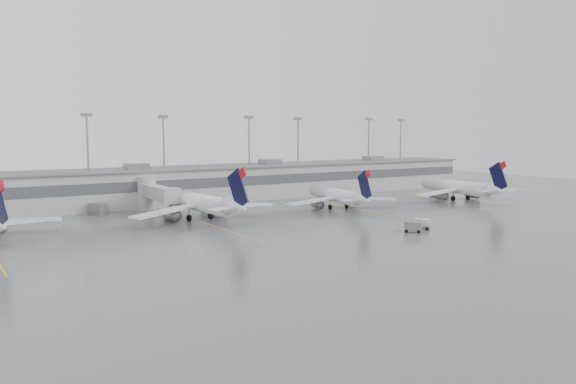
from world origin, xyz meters
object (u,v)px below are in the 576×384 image
jet_mid_left (198,202)px  jet_mid_right (338,195)px  jet_far_right (459,187)px  baggage_tug (421,225)px

jet_mid_left → jet_mid_right: bearing=-10.3°
jet_far_right → jet_mid_right: bearing=-175.8°
jet_mid_right → baggage_tug: bearing=-86.3°
jet_far_right → baggage_tug: bearing=-136.8°
baggage_tug → jet_mid_left: bearing=93.3°
jet_mid_right → jet_far_right: bearing=4.9°
jet_mid_left → baggage_tug: 41.26m
baggage_tug → jet_mid_right: bearing=43.5°
jet_mid_left → jet_mid_right: size_ratio=1.16×
jet_far_right → baggage_tug: jet_far_right is taller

